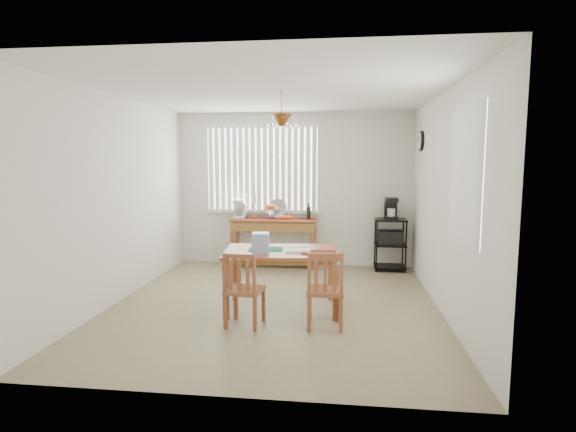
# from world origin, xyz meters

# --- Properties ---
(ground) EXTENTS (4.00, 4.50, 0.01)m
(ground) POSITION_xyz_m (0.00, 0.00, -0.01)
(ground) COLOR gray
(room_shell) EXTENTS (4.20, 4.70, 2.70)m
(room_shell) POSITION_xyz_m (0.00, 0.02, 1.69)
(room_shell) COLOR silver
(room_shell) RESTS_ON ground
(sideboard) EXTENTS (1.45, 0.41, 0.82)m
(sideboard) POSITION_xyz_m (-0.31, 2.03, 0.61)
(sideboard) COLOR #985533
(sideboard) RESTS_ON ground
(sideboard_items) EXTENTS (1.38, 0.34, 0.63)m
(sideboard_items) POSITION_xyz_m (-0.56, 2.04, 0.94)
(sideboard_items) COLOR maroon
(sideboard_items) RESTS_ON sideboard
(wire_cart) EXTENTS (0.50, 0.40, 0.85)m
(wire_cart) POSITION_xyz_m (1.61, 1.99, 0.51)
(wire_cart) COLOR black
(wire_cart) RESTS_ON ground
(cart_items) EXTENTS (0.20, 0.24, 0.35)m
(cart_items) POSITION_xyz_m (1.61, 2.00, 1.01)
(cart_items) COLOR black
(cart_items) RESTS_ON wire_cart
(dining_table) EXTENTS (1.43, 1.00, 0.72)m
(dining_table) POSITION_xyz_m (0.11, -0.16, 0.64)
(dining_table) COLOR #985533
(dining_table) RESTS_ON ground
(table_items) EXTENTS (1.08, 0.47, 0.23)m
(table_items) POSITION_xyz_m (-0.01, -0.29, 0.81)
(table_items) COLOR #12674F
(table_items) RESTS_ON dining_table
(chair_left) EXTENTS (0.42, 0.42, 0.83)m
(chair_left) POSITION_xyz_m (-0.22, -0.78, 0.41)
(chair_left) COLOR #985533
(chair_left) RESTS_ON ground
(chair_right) EXTENTS (0.40, 0.40, 0.85)m
(chair_right) POSITION_xyz_m (0.65, -0.73, 0.41)
(chair_right) COLOR #985533
(chair_right) RESTS_ON ground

